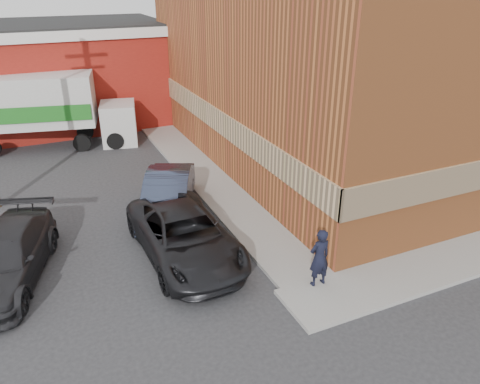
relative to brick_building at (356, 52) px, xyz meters
name	(u,v)px	position (x,y,z in m)	size (l,w,h in m)	color
ground	(290,289)	(-8.50, -9.00, -4.68)	(90.00, 90.00, 0.00)	#28282B
brick_building	(356,52)	(0.00, 0.00, 0.00)	(14.25, 18.25, 9.36)	#AC5B2C
sidewalk_west	(200,171)	(-7.90, 0.00, -4.62)	(1.80, 18.00, 0.12)	gray
warehouse	(20,76)	(-14.50, 11.00, -1.87)	(16.30, 8.30, 5.60)	maroon
man	(319,258)	(-7.75, -9.25, -3.70)	(0.63, 0.41, 1.72)	black
sedan	(168,194)	(-10.24, -3.13, -3.93)	(1.59, 4.57, 1.51)	#2A3247
suv_a	(185,235)	(-10.61, -6.21, -3.93)	(2.50, 5.42, 1.51)	black
suv_b	(4,258)	(-15.64, -5.27, -3.95)	(2.05, 5.05, 1.47)	#272629
box_truck	(50,106)	(-13.36, 6.25, -2.59)	(7.64, 3.69, 3.63)	silver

